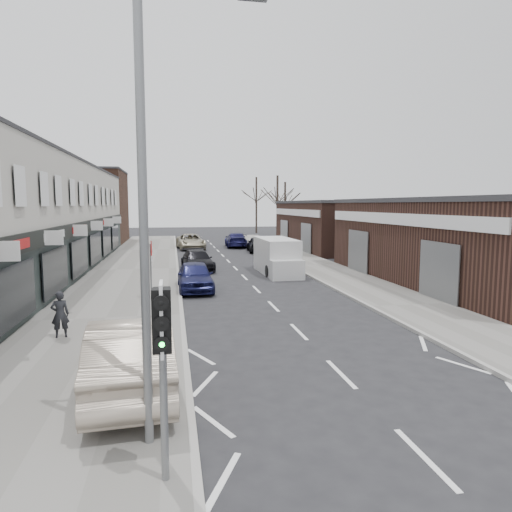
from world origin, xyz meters
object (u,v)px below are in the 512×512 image
street_lamp (153,189)px  parked_car_left_b (197,260)px  parked_car_right_a (274,258)px  white_van (277,257)px  parked_car_right_b (258,244)px  sedan_on_pavement (131,354)px  warning_sign (151,253)px  parked_car_left_a (195,276)px  pedestrian (60,314)px  traffic_light (162,336)px  parked_car_left_c (191,242)px  parked_car_right_c (236,240)px

street_lamp → parked_car_left_b: size_ratio=1.76×
parked_car_right_a → white_van: bearing=88.4°
parked_car_right_a → parked_car_right_b: bearing=-94.4°
sedan_on_pavement → parked_car_right_a: bearing=-115.7°
parked_car_left_b → warning_sign: bearing=-110.4°
parked_car_left_a → parked_car_left_b: (0.52, 7.19, -0.07)m
street_lamp → pedestrian: (-3.28, 7.16, -3.75)m
pedestrian → parked_car_right_a: 17.46m
sedan_on_pavement → parked_car_left_b: 20.00m
pedestrian → traffic_light: bearing=98.3°
street_lamp → parked_car_right_b: street_lamp is taller
parked_car_left_c → pedestrian: bearing=-105.5°
warning_sign → parked_car_right_a: warning_sign is taller
parked_car_left_b → parked_car_right_c: parked_car_right_c is taller
sedan_on_pavement → pedestrian: (-2.60, 4.69, -0.09)m
traffic_light → street_lamp: street_lamp is taller
traffic_light → parked_car_left_c: 38.24m
white_van → pedestrian: size_ratio=3.79×
street_lamp → white_van: 21.49m
warning_sign → parked_car_left_c: bearing=83.6°
parked_car_left_b → parked_car_left_c: bearing=84.1°
pedestrian → parked_car_right_a: size_ratio=0.30×
warning_sign → pedestrian: size_ratio=1.79×
parked_car_right_b → parked_car_left_a: bearing=74.1°
parked_car_left_c → parked_car_right_c: size_ratio=1.04×
street_lamp → parked_car_left_a: 15.67m
white_van → parked_car_right_c: 18.30m
traffic_light → parked_car_right_b: traffic_light is taller
street_lamp → parked_car_right_c: 39.13m
parked_car_left_b → parked_car_right_a: (4.98, -0.94, 0.16)m
parked_car_left_c → parked_car_right_b: bearing=-38.7°
parked_car_right_c → parked_car_left_c: bearing=20.2°
sedan_on_pavement → parked_car_left_c: (2.74, 34.47, -0.22)m
traffic_light → sedan_on_pavement: traffic_light is taller
parked_car_right_a → parked_car_right_c: (-0.17, 17.00, -0.07)m
warning_sign → parked_car_left_b: (2.55, 9.50, -1.54)m
parked_car_left_c → warning_sign: bearing=-101.7°
white_van → sedan_on_pavement: bearing=-114.3°
parked_car_right_a → parked_car_right_b: parked_car_right_a is taller
traffic_light → parked_car_right_a: bearing=73.3°
sedan_on_pavement → parked_car_right_c: (7.40, 35.88, -0.22)m
street_lamp → warning_sign: street_lamp is taller
sedan_on_pavement → parked_car_left_a: 12.81m
parked_car_right_b → parked_car_right_a: bearing=88.8°
parked_car_right_c → parked_car_right_b: bearing=106.9°
white_van → pedestrian: bearing=-129.3°
white_van → pedestrian: 16.39m
warning_sign → parked_car_right_b: warning_sign is taller
parked_car_left_b → parked_car_right_a: 5.07m
warning_sign → parked_car_right_a: size_ratio=0.55×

